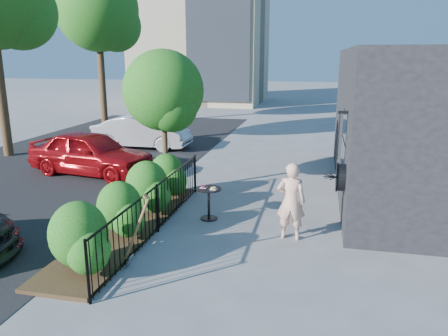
% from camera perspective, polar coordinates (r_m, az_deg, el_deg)
% --- Properties ---
extents(ground, '(120.00, 120.00, 0.00)m').
position_cam_1_polar(ground, '(9.54, -0.04, -9.06)').
color(ground, gray).
rests_on(ground, ground).
extents(fence, '(0.05, 6.05, 1.10)m').
position_cam_1_polar(fence, '(9.75, -8.71, -5.17)').
color(fence, black).
rests_on(fence, ground).
extents(planting_bed, '(1.30, 6.00, 0.08)m').
position_cam_1_polar(planting_bed, '(10.19, -12.31, -7.58)').
color(planting_bed, '#382616').
rests_on(planting_bed, ground).
extents(shrubs, '(1.10, 5.60, 1.24)m').
position_cam_1_polar(shrubs, '(10.01, -11.75, -3.93)').
color(shrubs, '#135514').
rests_on(shrubs, ground).
extents(patio_tree, '(2.20, 2.20, 3.94)m').
position_cam_1_polar(patio_tree, '(12.08, -7.69, 9.36)').
color(patio_tree, '#3F2B19').
rests_on(patio_tree, ground).
extents(street, '(9.00, 30.00, 0.01)m').
position_cam_1_polar(street, '(15.06, -24.30, -1.49)').
color(street, black).
rests_on(street, ground).
extents(street_tree_far, '(4.40, 4.40, 8.28)m').
position_cam_1_polar(street_tree_far, '(25.51, -16.08, 18.64)').
color(street_tree_far, '#3F2B19').
rests_on(street_tree_far, ground).
extents(cafe_table, '(0.61, 0.61, 0.82)m').
position_cam_1_polar(cafe_table, '(10.40, -2.01, -3.92)').
color(cafe_table, black).
rests_on(cafe_table, ground).
extents(woman, '(0.63, 0.43, 1.67)m').
position_cam_1_polar(woman, '(9.31, 8.75, -4.32)').
color(woman, beige).
rests_on(woman, ground).
extents(shovel, '(0.56, 0.19, 1.47)m').
position_cam_1_polar(shovel, '(8.15, -11.50, -8.67)').
color(shovel, brown).
rests_on(shovel, ground).
extents(car_red, '(4.47, 2.41, 1.44)m').
position_cam_1_polar(car_red, '(14.97, -16.99, 1.91)').
color(car_red, '#A20D13').
rests_on(car_red, ground).
extents(car_silver, '(4.14, 1.51, 1.36)m').
position_cam_1_polar(car_silver, '(18.85, -10.67, 4.63)').
color(car_silver, '#B8B8BD').
rests_on(car_silver, ground).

